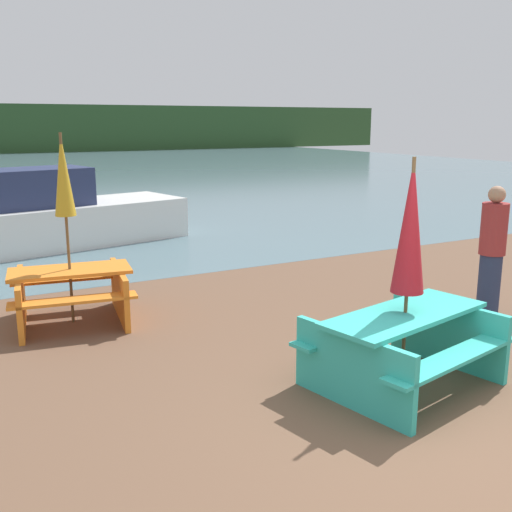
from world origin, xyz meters
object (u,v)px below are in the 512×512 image
umbrella_crimson (410,227)px  person (492,250)px  picnic_table_teal (404,340)px  boat (69,215)px  picnic_table_orange (71,290)px  umbrella_gold (63,177)px

umbrella_crimson → person: 2.99m
picnic_table_teal → boat: bearing=99.1°
picnic_table_orange → umbrella_crimson: umbrella_crimson is taller
umbrella_crimson → person: (2.63, 1.21, -0.72)m
picnic_table_teal → umbrella_crimson: size_ratio=0.92×
picnic_table_teal → boat: 8.95m
picnic_table_teal → person: bearing=24.8°
boat → person: 8.63m
umbrella_gold → boat: size_ratio=0.51×
boat → person: person is taller
umbrella_crimson → boat: size_ratio=0.47×
picnic_table_teal → boat: boat is taller
picnic_table_teal → umbrella_gold: size_ratio=0.85×
picnic_table_teal → picnic_table_orange: bearing=125.4°
umbrella_crimson → umbrella_gold: bearing=125.4°
picnic_table_teal → umbrella_gold: bearing=125.4°
picnic_table_teal → umbrella_gold: (-2.49, 3.51, 1.44)m
picnic_table_teal → person: size_ratio=1.19×
boat → picnic_table_orange: bearing=-113.4°
picnic_table_orange → umbrella_crimson: bearing=-54.6°
boat → umbrella_gold: bearing=-113.4°
picnic_table_teal → picnic_table_orange: 4.31m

